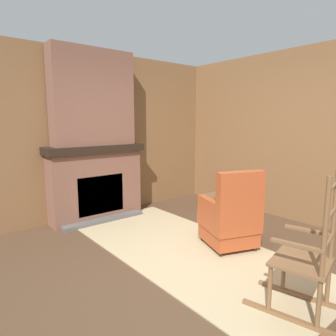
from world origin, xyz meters
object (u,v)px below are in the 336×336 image
firewood_stack (213,201)px  armchair (231,219)px  oil_lamp_vase (69,140)px  storage_case (106,139)px  rocking_chair (306,266)px

firewood_stack → armchair: bearing=-40.8°
oil_lamp_vase → storage_case: (0.00, 0.61, -0.01)m
firewood_stack → storage_case: bearing=-114.4°
rocking_chair → firewood_stack: 3.09m
rocking_chair → oil_lamp_vase: bearing=-3.2°
oil_lamp_vase → storage_case: bearing=90.0°
storage_case → firewood_stack: bearing=65.6°
rocking_chair → storage_case: bearing=-13.5°
armchair → rocking_chair: 1.32m
rocking_chair → firewood_stack: bearing=-47.4°
armchair → rocking_chair: bearing=176.4°
rocking_chair → firewood_stack: size_ratio=2.69×
armchair → storage_case: storage_case is taller
firewood_stack → oil_lamp_vase: (-0.78, -2.33, 1.16)m
firewood_stack → storage_case: (-0.78, -1.72, 1.15)m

